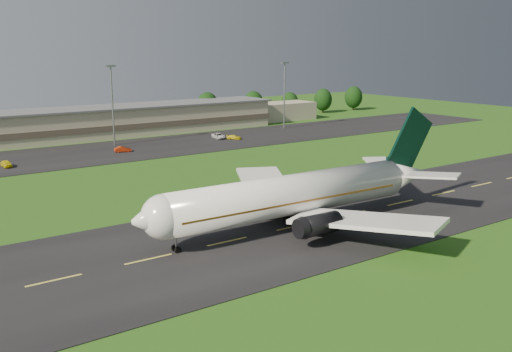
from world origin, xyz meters
TOP-DOWN VIEW (x-y plane):
  - ground at (0.00, 0.00)m, footprint 360.00×360.00m
  - taxiway at (0.00, 0.00)m, footprint 220.00×30.00m
  - apron at (0.00, 72.00)m, footprint 260.00×30.00m
  - airliner at (0.24, -0.02)m, footprint 51.27×42.17m
  - terminal at (6.40, 96.18)m, footprint 145.00×16.00m
  - light_mast_centre at (5.00, 80.00)m, footprint 2.40×1.20m
  - light_mast_east at (60.00, 80.00)m, footprint 2.40×1.20m
  - tree_line at (35.20, 106.03)m, footprint 194.92×9.58m
  - service_vehicle_a at (-23.95, 66.42)m, footprint 1.79×4.18m
  - service_vehicle_b at (2.88, 69.29)m, footprint 4.23×2.24m
  - service_vehicle_c at (32.44, 73.81)m, footprint 3.42×5.74m
  - service_vehicle_d at (35.34, 70.40)m, footprint 3.99×3.99m

SIDE VIEW (x-z plane):
  - ground at x=0.00m, z-range 0.00..0.00m
  - taxiway at x=0.00m, z-range 0.00..0.10m
  - apron at x=0.00m, z-range 0.00..0.10m
  - service_vehicle_d at x=35.34m, z-range 0.10..1.27m
  - service_vehicle_b at x=2.88m, z-range 0.10..1.43m
  - service_vehicle_a at x=-23.95m, z-range 0.10..1.51m
  - service_vehicle_c at x=32.44m, z-range 0.10..1.60m
  - terminal at x=6.40m, z-range -0.21..8.19m
  - airliner at x=0.24m, z-range -3.13..12.45m
  - tree_line at x=35.20m, z-range -0.02..10.22m
  - light_mast_centre at x=5.00m, z-range 2.56..22.91m
  - light_mast_east at x=60.00m, z-range 2.56..22.91m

